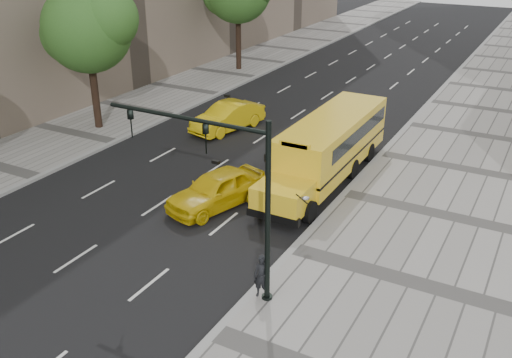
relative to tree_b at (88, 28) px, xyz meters
The scene contains 11 objects.
ground 12.16m from the tree_b, ahead, with size 140.00×140.00×0.00m, color black.
sidewalk_museum 23.25m from the tree_b, ahead, with size 12.00×140.00×0.15m, color gray.
sidewalk_far 6.25m from the tree_b, 111.44° to the right, with size 6.00×140.00×0.15m, color gray.
curb_museum 17.54m from the tree_b, ahead, with size 0.30×140.00×0.15m, color gray.
curb_far 6.67m from the tree_b, 32.31° to the right, with size 0.30×140.00×0.15m, color gray.
tree_b is the anchor object (origin of this frame).
school_bus 15.52m from the tree_b, ahead, with size 2.96×11.56×3.19m.
taxi_near 13.94m from the tree_b, 24.07° to the right, with size 1.95×4.86×1.65m, color gold.
taxi_far 9.44m from the tree_b, 27.84° to the left, with size 1.75×5.01×1.65m, color gold.
pedestrian 20.42m from the tree_b, 31.74° to the right, with size 0.57×0.38×1.57m, color black.
traffic_signal 18.86m from the tree_b, 33.71° to the right, with size 6.18×0.36×6.40m.
Camera 1 is at (13.83, -22.84, 11.71)m, focal length 40.00 mm.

